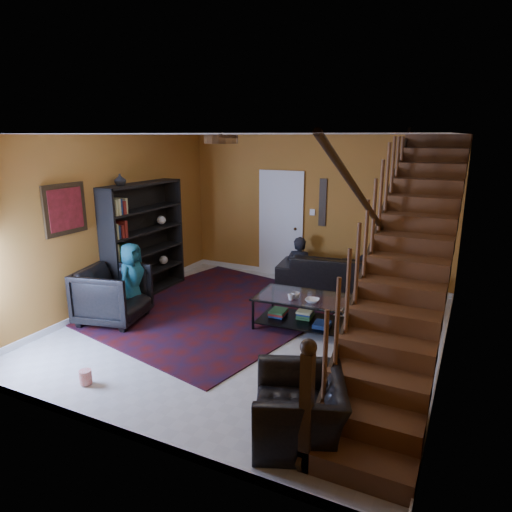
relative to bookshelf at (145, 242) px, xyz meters
The scene contains 21 objects.
floor 2.66m from the bookshelf, 14.01° to the right, with size 5.50×5.50×0.00m, color beige.
room 1.59m from the bookshelf, 34.27° to the left, with size 5.50×5.50×5.50m.
staircase 4.59m from the bookshelf, ahead, with size 0.95×5.02×3.18m.
bookshelf is the anchor object (origin of this frame).
door 2.73m from the bookshelf, 51.26° to the left, with size 0.82×0.05×2.05m, color silver.
framed_picture 1.70m from the bookshelf, 96.28° to the right, with size 0.04×0.74×0.74m, color maroon.
wall_hanging 3.38m from the bookshelf, 39.82° to the left, with size 0.14×0.03×0.90m, color black.
ceiling_fixture 3.30m from the bookshelf, 30.20° to the right, with size 0.40×0.40×0.10m, color #3F2814.
rug 1.76m from the bookshelf, ahead, with size 3.31×3.78×0.02m, color #410C0B.
sofa 3.60m from the bookshelf, 28.64° to the left, with size 2.32×0.91×0.68m, color black.
armchair_left 1.39m from the bookshelf, 73.93° to the right, with size 0.92×0.94×0.86m, color black.
armchair_right 4.75m from the bookshelf, 33.86° to the right, with size 0.95×0.83×0.62m, color black.
person_adult_a 2.94m from the bookshelf, 37.85° to the left, with size 0.50×0.33×1.38m, color black.
person_adult_b 3.98m from the bookshelf, 26.70° to the left, with size 0.57×0.44×1.17m, color black.
person_child 1.07m from the bookshelf, 62.98° to the right, with size 0.58×0.38×1.18m, color #1B5F67.
coffee_table 3.14m from the bookshelf, ahead, with size 1.39×0.86×0.51m.
cup_a 3.04m from the bookshelf, ahead, with size 0.12×0.12×0.10m, color #999999.
cup_b 3.01m from the bookshelf, ahead, with size 0.10×0.10×0.09m, color #999999.
bowl 3.31m from the bookshelf, ahead, with size 0.20×0.20×0.05m, color #999999.
vase 1.24m from the bookshelf, 90.00° to the right, with size 0.18×0.18×0.19m, color #999999.
popcorn_bucket 3.23m from the bookshelf, 64.05° to the right, with size 0.14×0.14×0.16m, color red.
Camera 1 is at (2.78, -5.57, 2.78)m, focal length 32.00 mm.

